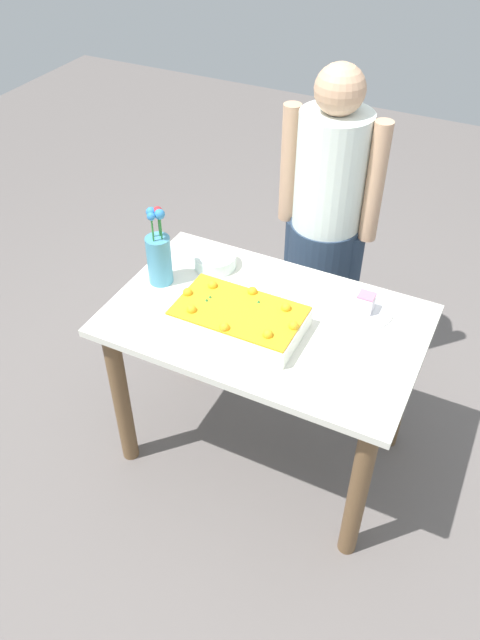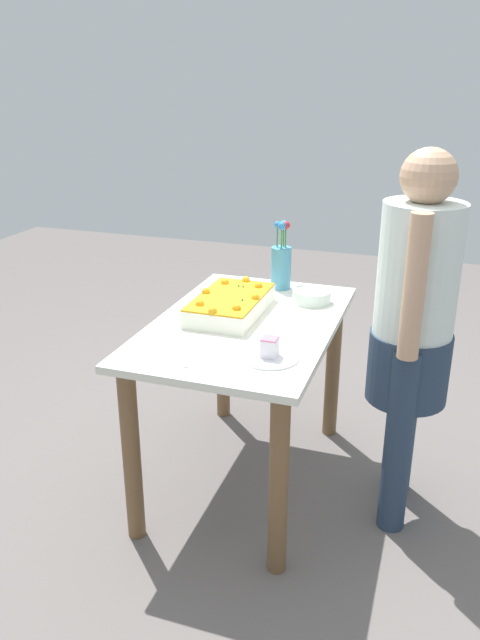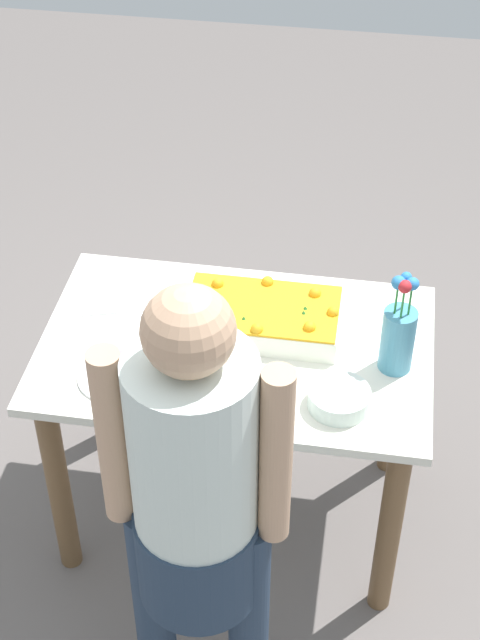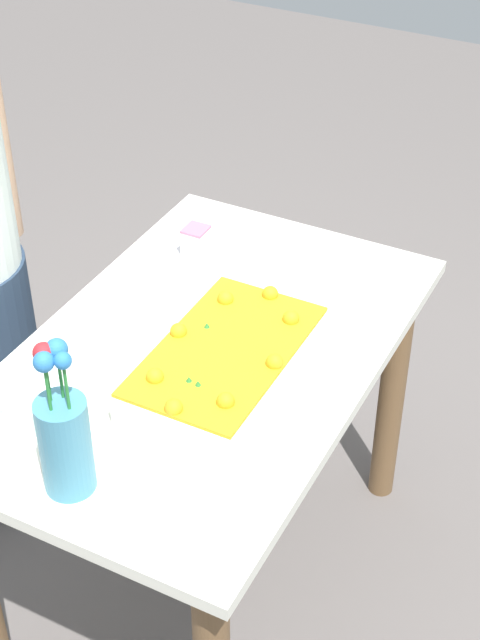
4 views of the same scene
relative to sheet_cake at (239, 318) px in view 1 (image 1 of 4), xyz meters
name	(u,v)px [view 1 (image 1 of 4)]	position (x,y,z in m)	size (l,w,h in m)	color
ground_plane	(261,447)	(-0.07, -0.09, -0.81)	(8.00, 8.00, 0.00)	#645D5A
dining_table	(264,348)	(-0.07, -0.09, -0.20)	(1.16, 0.73, 0.77)	silver
sheet_cake	(239,318)	(0.00, 0.00, 0.00)	(0.46, 0.27, 0.10)	white
serving_plate_with_slice	(365,307)	(-0.38, -0.29, -0.02)	(0.21, 0.21, 0.08)	white
cake_knife	(358,365)	(-0.45, 0.00, -0.04)	(0.21, 0.02, 0.00)	silver
flower_vase	(159,256)	(0.40, -0.11, 0.08)	(0.10, 0.10, 0.33)	teal
fruit_bowl	(215,260)	(0.25, -0.30, -0.01)	(0.17, 0.17, 0.05)	silver
person_standing	(327,213)	(-0.05, -0.76, 0.04)	(0.45, 0.31, 1.49)	#26374D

